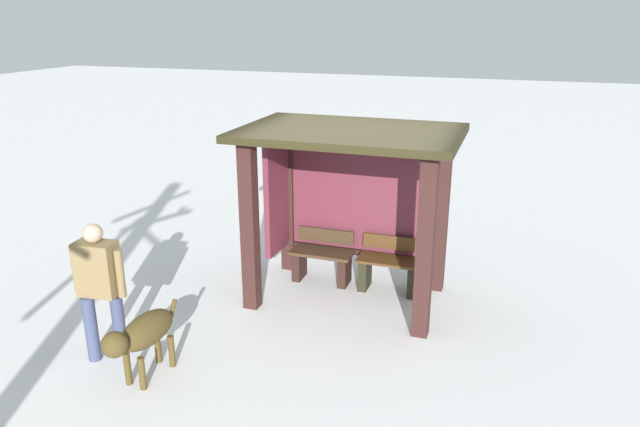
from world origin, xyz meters
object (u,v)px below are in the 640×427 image
at_px(bench_left_inside, 322,260).
at_px(person_walking, 99,281).
at_px(bus_shelter, 346,178).
at_px(bench_center_inside, 390,269).
at_px(dog, 142,334).

distance_m(bench_left_inside, person_walking, 3.21).
height_order(bench_left_inside, person_walking, person_walking).
xyz_separation_m(bus_shelter, bench_center_inside, (0.58, 0.22, -1.31)).
xyz_separation_m(bench_left_inside, bench_center_inside, (0.99, 0.00, -0.00)).
relative_size(bench_center_inside, dog, 0.83).
height_order(bench_left_inside, dog, dog).
bearing_deg(bus_shelter, dog, -117.48).
relative_size(person_walking, dog, 1.48).
xyz_separation_m(bus_shelter, bench_left_inside, (-0.41, 0.22, -1.31)).
xyz_separation_m(bench_center_inside, dog, (-1.99, -2.92, 0.21)).
bearing_deg(person_walking, bench_center_inside, 44.90).
relative_size(bench_center_inside, person_walking, 0.56).
bearing_deg(bench_center_inside, dog, -124.27).
distance_m(bus_shelter, dog, 3.24).
bearing_deg(dog, bench_center_inside, 55.73).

